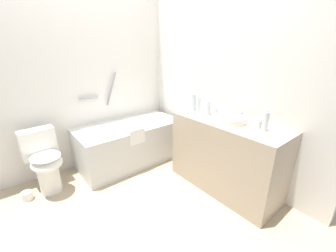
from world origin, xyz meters
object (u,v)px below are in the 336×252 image
(water_bottle_0, at_px, (198,104))
(toilet_paper_roll, at_px, (27,196))
(toilet, at_px, (45,161))
(sink_basin, at_px, (231,119))
(water_bottle_3, at_px, (193,102))
(drinking_glass_1, at_px, (215,112))
(bathtub, at_px, (130,142))
(sink_faucet, at_px, (241,116))
(water_bottle_1, at_px, (266,121))
(water_bottle_2, at_px, (208,108))
(drinking_glass_0, at_px, (258,124))

(water_bottle_0, distance_m, toilet_paper_roll, 2.25)
(toilet, distance_m, sink_basin, 2.17)
(toilet, bearing_deg, water_bottle_0, 59.98)
(water_bottle_3, relative_size, drinking_glass_1, 2.36)
(bathtub, relative_size, drinking_glass_1, 14.34)
(water_bottle_0, bearing_deg, water_bottle_3, 92.14)
(sink_faucet, height_order, water_bottle_0, water_bottle_0)
(water_bottle_1, bearing_deg, water_bottle_2, 92.26)
(bathtub, height_order, water_bottle_0, bathtub)
(drinking_glass_0, bearing_deg, water_bottle_3, 93.49)
(drinking_glass_0, bearing_deg, toilet_paper_roll, 141.83)
(sink_basin, xyz_separation_m, water_bottle_2, (0.01, 0.34, 0.05))
(water_bottle_0, height_order, drinking_glass_1, water_bottle_0)
(sink_faucet, distance_m, water_bottle_2, 0.39)
(bathtub, xyz_separation_m, sink_faucet, (0.74, -1.30, 0.57))
(sink_basin, bearing_deg, toilet_paper_roll, 146.31)
(water_bottle_3, distance_m, toilet_paper_roll, 2.23)
(water_bottle_2, distance_m, water_bottle_3, 0.24)
(water_bottle_0, relative_size, water_bottle_3, 0.87)
(sink_basin, bearing_deg, toilet, 141.66)
(water_bottle_1, height_order, water_bottle_3, water_bottle_3)
(water_bottle_1, bearing_deg, toilet_paper_roll, 140.08)
(toilet, distance_m, water_bottle_1, 2.44)
(toilet, height_order, sink_faucet, sink_faucet)
(water_bottle_1, distance_m, drinking_glass_0, 0.10)
(bathtub, height_order, drinking_glass_1, bathtub)
(sink_basin, xyz_separation_m, sink_faucet, (0.19, 0.00, 0.00))
(water_bottle_2, bearing_deg, drinking_glass_0, -85.34)
(drinking_glass_0, xyz_separation_m, drinking_glass_1, (-0.03, 0.52, 0.01))
(toilet_paper_roll, bearing_deg, water_bottle_3, -19.81)
(drinking_glass_0, height_order, drinking_glass_1, drinking_glass_1)
(sink_faucet, distance_m, drinking_glass_1, 0.30)
(sink_basin, distance_m, water_bottle_0, 0.50)
(water_bottle_2, bearing_deg, sink_faucet, -61.69)
(drinking_glass_0, bearing_deg, bathtub, 111.04)
(water_bottle_1, bearing_deg, sink_basin, 95.85)
(water_bottle_0, height_order, water_bottle_2, water_bottle_0)
(water_bottle_2, xyz_separation_m, drinking_glass_0, (0.05, -0.61, -0.05))
(toilet_paper_roll, bearing_deg, bathtub, 1.60)
(sink_faucet, distance_m, water_bottle_1, 0.39)
(bathtub, relative_size, drinking_glass_0, 17.91)
(bathtub, distance_m, sink_basin, 1.53)
(water_bottle_0, xyz_separation_m, toilet_paper_roll, (-1.91, 0.77, -0.90))
(water_bottle_2, relative_size, toilet_paper_roll, 1.72)
(water_bottle_1, height_order, drinking_glass_1, water_bottle_1)
(water_bottle_1, xyz_separation_m, toilet_paper_roll, (-1.94, 1.62, -0.90))
(sink_basin, bearing_deg, bathtub, 112.79)
(water_bottle_3, distance_m, drinking_glass_1, 0.34)
(toilet, relative_size, water_bottle_2, 3.99)
(water_bottle_3, bearing_deg, sink_faucet, -72.34)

